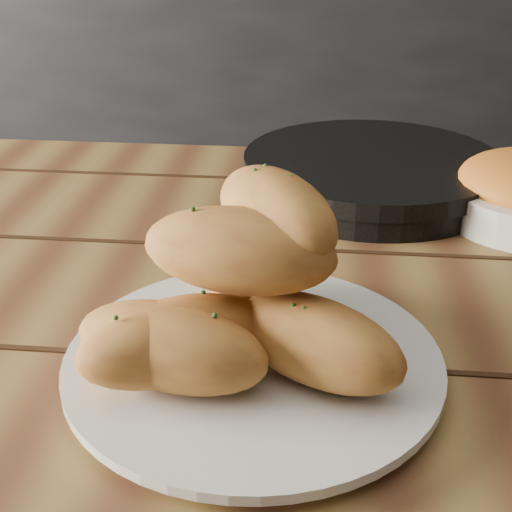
{
  "coord_description": "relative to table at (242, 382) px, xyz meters",
  "views": [
    {
      "loc": [
        0.26,
        -0.27,
        1.07
      ],
      "look_at": [
        0.22,
        0.19,
        0.84
      ],
      "focal_mm": 50.0,
      "sensor_mm": 36.0,
      "label": 1
    }
  ],
  "objects": [
    {
      "name": "counter",
      "position": [
        -0.19,
        1.42,
        -0.2
      ],
      "size": [
        2.8,
        0.6,
        0.9
      ],
      "primitive_type": "cube",
      "color": "black",
      "rests_on": "ground"
    },
    {
      "name": "table",
      "position": [
        0.0,
        0.0,
        0.0
      ],
      "size": [
        1.61,
        0.86,
        0.75
      ],
      "color": "olive",
      "rests_on": "ground"
    },
    {
      "name": "plate",
      "position": [
        0.02,
        -0.12,
        0.1
      ],
      "size": [
        0.28,
        0.28,
        0.02
      ],
      "color": "silver",
      "rests_on": "table"
    },
    {
      "name": "bread_rolls",
      "position": [
        0.01,
        -0.12,
        0.16
      ],
      "size": [
        0.25,
        0.21,
        0.13
      ],
      "color": "#C18735",
      "rests_on": "plate"
    },
    {
      "name": "skillet",
      "position": [
        0.13,
        0.27,
        0.12
      ],
      "size": [
        0.44,
        0.31,
        0.05
      ],
      "color": "black",
      "rests_on": "table"
    }
  ]
}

